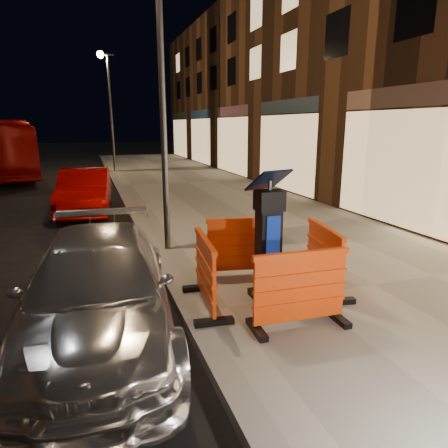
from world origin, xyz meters
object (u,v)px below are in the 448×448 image
object	(u,v)px
barrier_back	(244,247)
barrier_bldgside	(324,258)
barrier_front	(300,290)
barrier_kerbside	(205,273)
car_red	(87,212)
bus_doubledecker	(8,177)
car_silver	(102,336)
parking_kiosk	(268,239)

from	to	relation	value
barrier_back	barrier_bldgside	xyz separation A→B (m)	(0.95, -0.95, 0.00)
barrier_front	barrier_back	bearing A→B (deg)	92.73
barrier_kerbside	barrier_bldgside	world-z (taller)	same
car_red	bus_doubledecker	xyz separation A→B (m)	(-3.81, 10.49, 0.00)
car_red	car_silver	bearing A→B (deg)	-84.28
barrier_bldgside	car_red	size ratio (longest dim) A/B	0.32
parking_kiosk	car_red	size ratio (longest dim) A/B	0.44
barrier_back	barrier_bldgside	world-z (taller)	same
barrier_kerbside	car_silver	world-z (taller)	barrier_kerbside
barrier_front	car_silver	size ratio (longest dim) A/B	0.29
barrier_kerbside	bus_doubledecker	bearing A→B (deg)	22.04
barrier_front	barrier_kerbside	world-z (taller)	same
barrier_front	bus_doubledecker	world-z (taller)	bus_doubledecker
barrier_kerbside	car_red	bearing A→B (deg)	16.95
parking_kiosk	bus_doubledecker	size ratio (longest dim) A/B	0.17
parking_kiosk	barrier_kerbside	distance (m)	1.03
barrier_bldgside	barrier_front	bearing A→B (deg)	144.73
bus_doubledecker	parking_kiosk	bearing A→B (deg)	-80.90
barrier_front	barrier_back	distance (m)	1.90
parking_kiosk	car_silver	world-z (taller)	parking_kiosk
parking_kiosk	barrier_kerbside	world-z (taller)	parking_kiosk
barrier_front	bus_doubledecker	bearing A→B (deg)	110.87
barrier_bldgside	car_red	bearing A→B (deg)	33.55
barrier_front	car_red	xyz separation A→B (m)	(-2.50, 8.77, -0.65)
barrier_back	barrier_kerbside	size ratio (longest dim) A/B	1.00
barrier_front	car_silver	bearing A→B (deg)	163.36
car_red	parking_kiosk	bearing A→B (deg)	-67.36
parking_kiosk	barrier_bldgside	xyz separation A→B (m)	(0.95, 0.00, -0.40)
parking_kiosk	barrier_back	distance (m)	1.03
parking_kiosk	car_red	xyz separation A→B (m)	(-2.50, 7.82, -1.05)
barrier_bldgside	car_red	world-z (taller)	barrier_bldgside
barrier_kerbside	barrier_bldgside	size ratio (longest dim) A/B	1.00
bus_doubledecker	barrier_bldgside	bearing A→B (deg)	-78.29
barrier_kerbside	barrier_bldgside	xyz separation A→B (m)	(1.90, 0.00, 0.00)
parking_kiosk	bus_doubledecker	distance (m)	19.39
parking_kiosk	barrier_front	bearing A→B (deg)	-82.27
barrier_kerbside	car_red	xyz separation A→B (m)	(-1.55, 7.82, -0.65)
barrier_back	car_red	distance (m)	7.34
parking_kiosk	barrier_back	size ratio (longest dim) A/B	1.40
barrier_back	barrier_kerbside	xyz separation A→B (m)	(-0.95, -0.95, 0.00)
parking_kiosk	car_silver	bearing A→B (deg)	-169.61
barrier_kerbside	car_red	distance (m)	7.99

